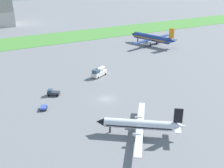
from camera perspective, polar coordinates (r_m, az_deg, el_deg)
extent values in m
plane|color=slate|center=(83.76, -1.22, -3.01)|extent=(600.00, 600.00, 0.00)
cube|color=#478438|center=(158.57, -15.95, 8.25)|extent=(360.00, 28.00, 0.08)
cylinder|color=navy|center=(145.31, 7.88, 9.14)|extent=(8.70, 20.93, 3.18)
cone|color=black|center=(152.35, 4.37, 9.87)|extent=(3.79, 3.63, 3.12)
cone|color=navy|center=(138.49, 11.93, 8.41)|extent=(3.85, 4.68, 2.87)
cube|color=orange|center=(145.36, 7.88, 9.05)|extent=(8.45, 19.83, 0.45)
cube|color=navy|center=(139.72, 6.32, 8.46)|extent=(13.93, 5.71, 0.32)
cube|color=navy|center=(150.61, 9.67, 9.27)|extent=(13.93, 5.71, 0.32)
cylinder|color=#B7BABF|center=(141.90, 6.94, 8.17)|extent=(2.62, 3.82, 1.75)
cylinder|color=#B7BABF|center=(148.86, 9.08, 8.71)|extent=(2.62, 3.82, 1.75)
cube|color=orange|center=(138.04, 11.84, 9.87)|extent=(1.07, 2.61, 4.63)
cube|color=navy|center=(137.15, 11.26, 8.30)|extent=(4.37, 2.77, 0.25)
cube|color=navy|center=(140.48, 12.19, 8.54)|extent=(4.37, 2.77, 0.25)
cylinder|color=black|center=(151.11, 5.18, 8.73)|extent=(0.57, 0.57, 2.03)
cylinder|color=black|center=(143.12, 7.68, 7.88)|extent=(0.57, 0.57, 2.03)
cylinder|color=black|center=(147.04, 8.88, 8.19)|extent=(0.57, 0.57, 2.03)
cylinder|color=silver|center=(65.70, 5.29, -8.04)|extent=(13.75, 11.20, 2.17)
cone|color=black|center=(66.48, -2.27, -7.57)|extent=(3.02, 3.01, 2.13)
cone|color=silver|center=(65.98, 13.31, -8.18)|extent=(3.60, 3.40, 1.95)
cube|color=black|center=(65.78, 5.28, -8.16)|extent=(13.09, 10.71, 0.30)
cube|color=silver|center=(60.80, 5.42, -11.16)|extent=(8.45, 10.42, 0.22)
cube|color=silver|center=(71.11, 5.86, -5.93)|extent=(8.45, 10.42, 0.22)
cylinder|color=#B7BABF|center=(62.62, 4.95, -10.07)|extent=(1.80, 1.61, 0.69)
cylinder|color=#B7BABF|center=(69.23, 5.29, -6.73)|extent=(1.80, 1.61, 0.69)
cube|color=black|center=(64.72, 13.12, -6.21)|extent=(1.71, 1.39, 3.47)
cube|color=silver|center=(64.65, 13.03, -8.88)|extent=(2.88, 3.21, 0.17)
cube|color=silver|center=(67.28, 12.83, -7.56)|extent=(2.88, 3.21, 0.17)
cylinder|color=black|center=(67.11, -0.40, -9.06)|extent=(0.39, 0.39, 1.52)
cylinder|color=black|center=(64.80, 6.12, -10.44)|extent=(0.39, 0.39, 1.52)
cylinder|color=black|center=(68.47, 6.24, -8.53)|extent=(0.39, 0.39, 1.52)
cube|color=white|center=(101.26, -2.59, 2.14)|extent=(6.86, 5.19, 1.40)
cylinder|color=silver|center=(101.38, -2.36, 3.04)|extent=(3.88, 3.05, 1.54)
cube|color=#334C60|center=(99.43, -3.20, 2.54)|extent=(3.02, 2.88, 1.20)
cylinder|color=black|center=(99.11, -2.76, 1.25)|extent=(0.73, 0.55, 0.70)
cylinder|color=black|center=(100.42, -3.89, 1.51)|extent=(0.73, 0.55, 0.70)
cylinder|color=black|center=(102.64, -1.32, 2.01)|extent=(0.73, 0.55, 0.70)
cylinder|color=black|center=(103.90, -2.42, 2.25)|extent=(0.73, 0.55, 0.70)
cube|color=#334FB2|center=(79.59, -13.53, -4.57)|extent=(2.37, 2.81, 0.55)
cylinder|color=black|center=(78.86, -13.05, -5.01)|extent=(0.52, 0.74, 0.70)
cylinder|color=black|center=(79.09, -14.13, -5.03)|extent=(0.52, 0.74, 0.70)
cylinder|color=black|center=(80.34, -12.90, -4.47)|extent=(0.52, 0.74, 0.70)
cylinder|color=black|center=(80.58, -13.96, -4.49)|extent=(0.52, 0.74, 0.70)
cube|color=#2D333D|center=(87.48, -11.59, -1.78)|extent=(4.00, 3.48, 0.90)
cube|color=#334C60|center=(87.43, -12.27, -1.28)|extent=(1.91, 1.97, 0.70)
cylinder|color=black|center=(87.20, -12.52, -2.26)|extent=(0.72, 0.59, 0.70)
cylinder|color=black|center=(88.78, -12.21, -1.79)|extent=(0.72, 0.59, 0.70)
cylinder|color=black|center=(86.55, -10.91, -2.32)|extent=(0.72, 0.59, 0.70)
cylinder|color=black|center=(88.14, -10.63, -1.84)|extent=(0.72, 0.59, 0.70)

